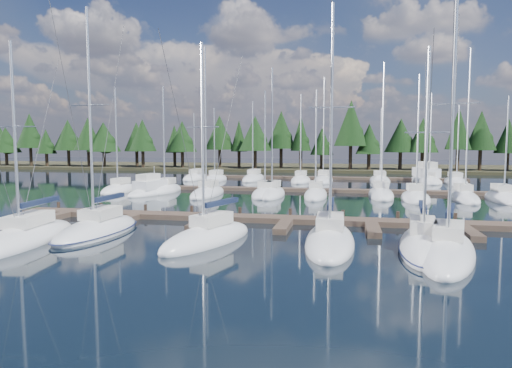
% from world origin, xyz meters
% --- Properties ---
extents(ground, '(260.00, 260.00, 0.00)m').
position_xyz_m(ground, '(0.00, 30.00, 0.00)').
color(ground, black).
rests_on(ground, ground).
extents(far_shore, '(220.00, 30.00, 0.60)m').
position_xyz_m(far_shore, '(0.00, 90.00, 0.30)').
color(far_shore, '#322E1B').
rests_on(far_shore, ground).
extents(main_dock, '(44.00, 6.13, 0.90)m').
position_xyz_m(main_dock, '(0.00, 17.36, 0.20)').
color(main_dock, brown).
rests_on(main_dock, ground).
extents(back_docks, '(50.00, 21.80, 0.40)m').
position_xyz_m(back_docks, '(0.00, 49.58, 0.20)').
color(back_docks, brown).
rests_on(back_docks, ground).
extents(front_sailboat_0, '(4.05, 10.44, 12.48)m').
position_xyz_m(front_sailboat_0, '(-14.53, 7.82, 0.27)').
color(front_sailboat_0, silver).
rests_on(front_sailboat_0, ground).
extents(front_sailboat_1, '(3.36, 9.05, 15.10)m').
position_xyz_m(front_sailboat_1, '(-11.67, 11.05, 0.29)').
color(front_sailboat_1, silver).
rests_on(front_sailboat_1, ground).
extents(front_sailboat_2, '(4.99, 8.88, 12.44)m').
position_xyz_m(front_sailboat_2, '(-3.86, 10.05, 0.29)').
color(front_sailboat_2, silver).
rests_on(front_sailboat_2, ground).
extents(front_sailboat_3, '(2.95, 9.61, 14.38)m').
position_xyz_m(front_sailboat_3, '(3.31, 10.69, 0.29)').
color(front_sailboat_3, silver).
rests_on(front_sailboat_3, ground).
extents(front_sailboat_4, '(3.75, 9.87, 11.81)m').
position_xyz_m(front_sailboat_4, '(8.41, 10.41, 0.27)').
color(front_sailboat_4, silver).
rests_on(front_sailboat_4, ground).
extents(front_sailboat_5, '(4.94, 10.28, 14.32)m').
position_xyz_m(front_sailboat_5, '(9.45, 9.08, 0.29)').
color(front_sailboat_5, silver).
rests_on(front_sailboat_5, ground).
extents(back_sailboat_rows, '(45.42, 32.52, 17.36)m').
position_xyz_m(back_sailboat_rows, '(-0.36, 44.94, 0.27)').
color(back_sailboat_rows, silver).
rests_on(back_sailboat_rows, ground).
extents(motor_yacht_left, '(4.13, 8.25, 3.93)m').
position_xyz_m(motor_yacht_left, '(-18.07, 33.52, 0.44)').
color(motor_yacht_left, silver).
rests_on(motor_yacht_left, ground).
extents(motor_yacht_right, '(5.00, 10.63, 5.12)m').
position_xyz_m(motor_yacht_right, '(16.26, 57.61, 0.55)').
color(motor_yacht_right, silver).
rests_on(motor_yacht_right, ground).
extents(tree_line, '(187.93, 11.99, 14.05)m').
position_xyz_m(tree_line, '(-2.72, 80.21, 7.55)').
color(tree_line, black).
rests_on(tree_line, far_shore).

